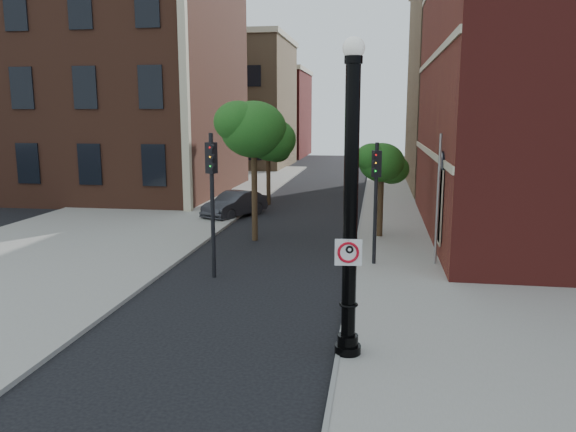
% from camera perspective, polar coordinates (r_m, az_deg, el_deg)
% --- Properties ---
extents(ground, '(120.00, 120.00, 0.00)m').
position_cam_1_polar(ground, '(12.38, -4.82, -14.25)').
color(ground, black).
rests_on(ground, ground).
extents(sidewalk_right, '(8.00, 60.00, 0.12)m').
position_cam_1_polar(sidewalk_right, '(21.77, 17.38, -3.66)').
color(sidewalk_right, gray).
rests_on(sidewalk_right, ground).
extents(sidewalk_left, '(10.00, 50.00, 0.12)m').
position_cam_1_polar(sidewalk_left, '(31.63, -12.91, 0.81)').
color(sidewalk_left, gray).
rests_on(sidewalk_left, ground).
extents(curb_edge, '(0.10, 60.00, 0.14)m').
position_cam_1_polar(curb_edge, '(21.54, 6.92, -3.38)').
color(curb_edge, gray).
rests_on(curb_edge, ground).
extents(victorian_building, '(18.60, 14.60, 17.95)m').
position_cam_1_polar(victorian_building, '(39.78, -19.83, 14.93)').
color(victorian_building, brown).
rests_on(victorian_building, ground).
extents(bg_building_tan_a, '(12.00, 12.00, 12.00)m').
position_cam_1_polar(bg_building_tan_a, '(56.88, -6.11, 11.13)').
color(bg_building_tan_a, '#896B4A').
rests_on(bg_building_tan_a, ground).
extents(bg_building_red, '(12.00, 12.00, 10.00)m').
position_cam_1_polar(bg_building_red, '(70.49, -3.08, 10.19)').
color(bg_building_red, '#5E1916').
rests_on(bg_building_red, ground).
extents(lamppost, '(0.56, 0.56, 6.62)m').
position_cam_1_polar(lamppost, '(11.52, 6.35, -0.17)').
color(lamppost, black).
rests_on(lamppost, ground).
extents(no_parking_sign, '(0.56, 0.10, 0.56)m').
position_cam_1_polar(no_parking_sign, '(11.50, 6.16, -3.67)').
color(no_parking_sign, white).
rests_on(no_parking_sign, ground).
extents(parked_car, '(2.80, 4.13, 1.29)m').
position_cam_1_polar(parked_car, '(28.54, -5.42, 1.21)').
color(parked_car, '#2D2D32').
rests_on(parked_car, ground).
extents(traffic_signal_left, '(0.36, 0.40, 4.57)m').
position_cam_1_polar(traffic_signal_left, '(17.57, -7.74, 3.49)').
color(traffic_signal_left, black).
rests_on(traffic_signal_left, ground).
extents(traffic_signal_right, '(0.34, 0.37, 4.22)m').
position_cam_1_polar(traffic_signal_right, '(18.91, 8.92, 3.22)').
color(traffic_signal_right, black).
rests_on(traffic_signal_right, ground).
extents(utility_pole, '(0.09, 0.09, 4.51)m').
position_cam_1_polar(utility_pole, '(19.42, 14.98, 1.43)').
color(utility_pole, '#999999').
rests_on(utility_pole, ground).
extents(street_tree_a, '(3.15, 2.84, 5.67)m').
position_cam_1_polar(street_tree_a, '(22.74, -3.38, 8.62)').
color(street_tree_a, black).
rests_on(street_tree_a, ground).
extents(street_tree_b, '(2.35, 2.13, 4.24)m').
position_cam_1_polar(street_tree_b, '(31.96, -1.96, 7.08)').
color(street_tree_b, black).
rests_on(street_tree_b, ground).
extents(street_tree_c, '(2.21, 2.00, 3.99)m').
position_cam_1_polar(street_tree_c, '(23.38, 9.55, 5.26)').
color(street_tree_c, black).
rests_on(street_tree_c, ground).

